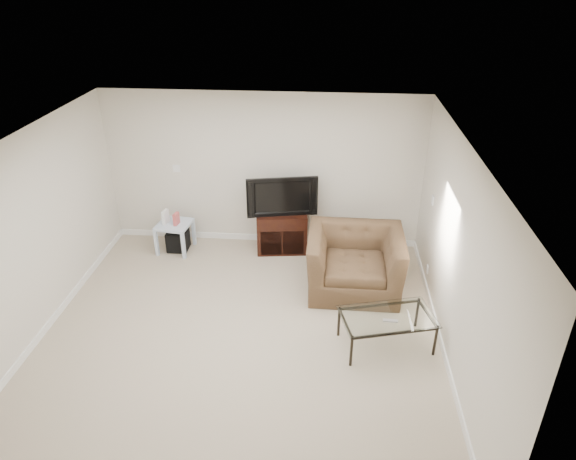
# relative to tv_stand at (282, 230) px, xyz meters

# --- Properties ---
(floor) EXTENTS (5.00, 5.00, 0.00)m
(floor) POSITION_rel_tv_stand_xyz_m (-0.31, -2.26, -0.33)
(floor) COLOR tan
(floor) RESTS_ON ground
(ceiling) EXTENTS (5.00, 5.00, 0.00)m
(ceiling) POSITION_rel_tv_stand_xyz_m (-0.31, -2.26, 2.17)
(ceiling) COLOR white
(ceiling) RESTS_ON ground
(wall_back) EXTENTS (5.00, 0.02, 2.50)m
(wall_back) POSITION_rel_tv_stand_xyz_m (-0.31, 0.24, 0.92)
(wall_back) COLOR silver
(wall_back) RESTS_ON ground
(wall_left) EXTENTS (0.02, 5.00, 2.50)m
(wall_left) POSITION_rel_tv_stand_xyz_m (-2.81, -2.26, 0.92)
(wall_left) COLOR silver
(wall_left) RESTS_ON ground
(wall_right) EXTENTS (0.02, 5.00, 2.50)m
(wall_right) POSITION_rel_tv_stand_xyz_m (2.19, -2.26, 0.92)
(wall_right) COLOR silver
(wall_right) RESTS_ON ground
(plate_back) EXTENTS (0.12, 0.02, 0.12)m
(plate_back) POSITION_rel_tv_stand_xyz_m (-1.71, 0.23, 0.92)
(plate_back) COLOR white
(plate_back) RESTS_ON wall_back
(plate_right_switch) EXTENTS (0.02, 0.09, 0.13)m
(plate_right_switch) POSITION_rel_tv_stand_xyz_m (2.18, -0.66, 0.92)
(plate_right_switch) COLOR white
(plate_right_switch) RESTS_ON wall_right
(plate_right_outlet) EXTENTS (0.02, 0.08, 0.12)m
(plate_right_outlet) POSITION_rel_tv_stand_xyz_m (2.18, -0.96, -0.03)
(plate_right_outlet) COLOR white
(plate_right_outlet) RESTS_ON wall_right
(tv_stand) EXTENTS (0.86, 0.65, 0.66)m
(tv_stand) POSITION_rel_tv_stand_xyz_m (0.00, 0.00, 0.00)
(tv_stand) COLOR black
(tv_stand) RESTS_ON floor
(dvd_player) EXTENTS (0.48, 0.36, 0.06)m
(dvd_player) POSITION_rel_tv_stand_xyz_m (0.01, -0.04, 0.22)
(dvd_player) COLOR black
(dvd_player) RESTS_ON tv_stand
(television) EXTENTS (1.05, 0.41, 0.64)m
(television) POSITION_rel_tv_stand_xyz_m (0.00, -0.03, 0.65)
(television) COLOR black
(television) RESTS_ON tv_stand
(side_table) EXTENTS (0.56, 0.56, 0.49)m
(side_table) POSITION_rel_tv_stand_xyz_m (-1.71, -0.21, -0.09)
(side_table) COLOR silver
(side_table) RESTS_ON floor
(subwoofer) EXTENTS (0.33, 0.33, 0.32)m
(subwoofer) POSITION_rel_tv_stand_xyz_m (-1.68, -0.19, -0.16)
(subwoofer) COLOR black
(subwoofer) RESTS_ON floor
(game_console) EXTENTS (0.08, 0.17, 0.22)m
(game_console) POSITION_rel_tv_stand_xyz_m (-1.83, -0.21, 0.27)
(game_console) COLOR white
(game_console) RESTS_ON side_table
(game_case) EXTENTS (0.07, 0.15, 0.19)m
(game_case) POSITION_rel_tv_stand_xyz_m (-1.65, -0.23, 0.25)
(game_case) COLOR #CC4C4C
(game_case) RESTS_ON side_table
(recliner) EXTENTS (1.33, 0.88, 1.16)m
(recliner) POSITION_rel_tv_stand_xyz_m (1.14, -1.06, 0.25)
(recliner) COLOR brown
(recliner) RESTS_ON floor
(coffee_table) EXTENTS (1.23, 0.89, 0.43)m
(coffee_table) POSITION_rel_tv_stand_xyz_m (1.49, -2.28, -0.11)
(coffee_table) COLOR black
(coffee_table) RESTS_ON floor
(remote) EXTENTS (0.18, 0.05, 0.02)m
(remote) POSITION_rel_tv_stand_xyz_m (1.52, -2.38, 0.11)
(remote) COLOR #B2B2B7
(remote) RESTS_ON coffee_table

